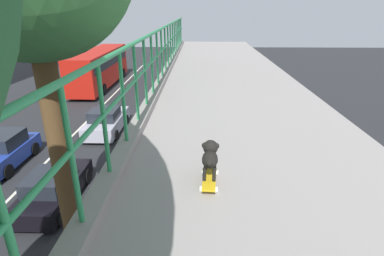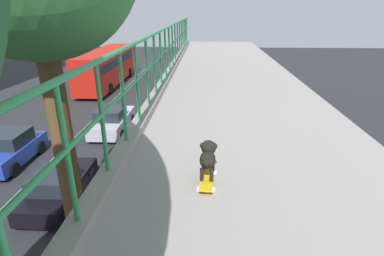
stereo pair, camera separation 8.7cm
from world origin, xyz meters
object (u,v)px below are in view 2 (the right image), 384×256
Objects in this scene: car_blue_sixth at (9,149)px; toy_skateboard at (207,178)px; city_bus at (106,66)px; small_dog at (208,156)px; car_silver_seventh at (112,120)px; car_black_fifth at (58,187)px.

toy_skateboard is (9.48, -10.01, 4.74)m from car_blue_sixth.
small_dog is at bearing -69.56° from city_bus.
city_bus is 22.05× the size of toy_skateboard.
car_blue_sixth is 0.88× the size of car_silver_seventh.
car_blue_sixth reaches higher than car_black_fifth.
car_blue_sixth is 5.71m from car_silver_seventh.
car_blue_sixth is at bearing 133.42° from toy_skateboard.
city_bus is at bearing 110.44° from small_dog.
small_dog is at bearing -50.96° from car_black_fifth.
small_dog is (9.48, -9.95, 4.96)m from car_blue_sixth.
car_silver_seventh is at bearing 111.91° from small_dog.
car_silver_seventh is (3.74, 4.31, -0.04)m from car_blue_sixth.
car_blue_sixth is 9.07× the size of small_dog.
small_dog reaches higher than car_black_fifth.
car_black_fifth is 0.35× the size of city_bus.
small_dog reaches higher than car_blue_sixth.
car_black_fifth is 9.49× the size of small_dog.
small_dog is (0.00, 0.06, 0.22)m from toy_skateboard.
car_black_fifth is 10.30m from toy_skateboard.
car_black_fifth is 0.92× the size of car_silver_seventh.
small_dog is (5.70, -7.03, 5.06)m from car_black_fifth.
small_dog is at bearing -46.39° from car_blue_sixth.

